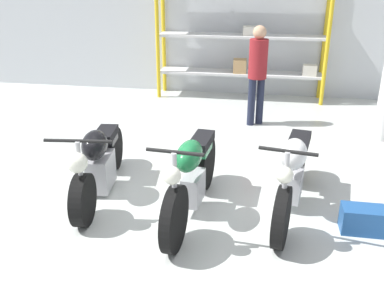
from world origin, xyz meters
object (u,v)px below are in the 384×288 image
at_px(motorcycle_green, 192,176).
at_px(toolbox, 362,220).
at_px(motorcycle_white, 293,172).
at_px(shelving_rack, 243,35).
at_px(person_browsing, 258,68).
at_px(motorcycle_black, 99,162).

xyz_separation_m(motorcycle_green, toolbox, (1.83, -0.04, -0.34)).
bearing_deg(motorcycle_white, toolbox, 74.14).
bearing_deg(motorcycle_green, shelving_rack, -177.67).
bearing_deg(motorcycle_white, person_browsing, -160.13).
bearing_deg(motorcycle_white, motorcycle_green, -64.20).
relative_size(shelving_rack, motorcycle_green, 1.73).
bearing_deg(motorcycle_black, shelving_rack, 156.53).
distance_m(motorcycle_black, person_browsing, 3.49).
relative_size(shelving_rack, motorcycle_black, 1.74).
distance_m(person_browsing, toolbox, 3.61).
bearing_deg(motorcycle_green, person_browsing, 174.51).
height_order(motorcycle_green, toolbox, motorcycle_green).
relative_size(motorcycle_black, toolbox, 4.58).
bearing_deg(motorcycle_white, shelving_rack, -159.25).
bearing_deg(person_browsing, motorcycle_green, 134.84).
height_order(motorcycle_green, person_browsing, person_browsing).
bearing_deg(toolbox, motorcycle_green, 178.85).
bearing_deg(person_browsing, motorcycle_black, 113.80).
height_order(motorcycle_white, toolbox, motorcycle_white).
relative_size(motorcycle_white, person_browsing, 1.23).
relative_size(motorcycle_black, motorcycle_white, 0.95).
relative_size(shelving_rack, toolbox, 7.99).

